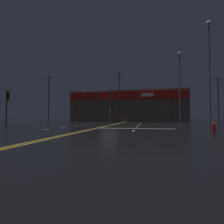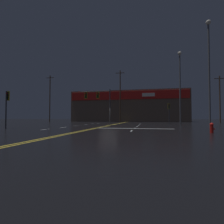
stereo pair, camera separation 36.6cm
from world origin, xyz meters
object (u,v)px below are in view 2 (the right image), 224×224
(traffic_signal_median, at_px, (97,98))
(traffic_signal_corner_northeast, at_px, (169,109))
(traffic_signal_corner_southwest, at_px, (7,101))
(streetlight_median_approach, at_px, (180,79))
(fire_hydrant, at_px, (212,128))
(streetlight_near_right, at_px, (209,61))

(traffic_signal_median, distance_m, traffic_signal_corner_northeast, 13.72)
(traffic_signal_corner_southwest, relative_size, streetlight_median_approach, 0.35)
(streetlight_median_approach, xyz_separation_m, fire_hydrant, (-0.15, -13.75, -6.60))
(traffic_signal_median, height_order, traffic_signal_corner_southwest, traffic_signal_median)
(traffic_signal_corner_southwest, bearing_deg, traffic_signal_median, 52.20)
(traffic_signal_median, height_order, streetlight_median_approach, streetlight_median_approach)
(traffic_signal_corner_southwest, distance_m, streetlight_median_approach, 23.17)
(streetlight_median_approach, bearing_deg, traffic_signal_median, -164.95)
(streetlight_median_approach, relative_size, fire_hydrant, 14.81)
(streetlight_near_right, xyz_separation_m, streetlight_median_approach, (-2.05, 6.42, -0.58))
(traffic_signal_median, distance_m, traffic_signal_corner_southwest, 11.58)
(streetlight_near_right, relative_size, fire_hydrant, 16.23)
(traffic_signal_corner_northeast, distance_m, streetlight_median_approach, 6.57)
(fire_hydrant, bearing_deg, streetlight_near_right, 73.28)
(traffic_signal_corner_northeast, height_order, streetlight_median_approach, streetlight_median_approach)
(streetlight_near_right, height_order, streetlight_median_approach, streetlight_near_right)
(streetlight_near_right, distance_m, streetlight_median_approach, 6.76)
(traffic_signal_median, relative_size, traffic_signal_corner_southwest, 1.34)
(traffic_signal_corner_southwest, bearing_deg, streetlight_near_right, 15.65)
(traffic_signal_corner_northeast, relative_size, traffic_signal_corner_southwest, 0.94)
(streetlight_median_approach, bearing_deg, streetlight_near_right, -72.27)
(traffic_signal_corner_southwest, height_order, streetlight_near_right, streetlight_near_right)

